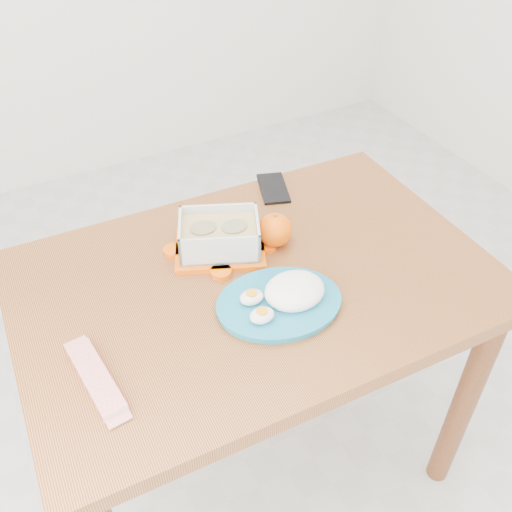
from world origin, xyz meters
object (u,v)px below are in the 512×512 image
dining_table (256,313)px  food_container (219,236)px  smartphone (273,188)px  rice_plate (284,297)px  orange_fruit (275,230)px

dining_table → food_container: bearing=106.9°
dining_table → food_container: food_container is taller
food_container → smartphone: size_ratio=1.79×
food_container → rice_plate: 0.23m
orange_fruit → rice_plate: orange_fruit is taller
dining_table → orange_fruit: orange_fruit is taller
food_container → rice_plate: (0.04, -0.22, -0.02)m
dining_table → food_container: (-0.03, 0.12, 0.16)m
rice_plate → smartphone: rice_plate is taller
smartphone → food_container: bearing=-125.9°
food_container → orange_fruit: (0.13, -0.04, -0.00)m
orange_fruit → smartphone: size_ratio=0.58×
orange_fruit → smartphone: (0.11, 0.20, -0.04)m
dining_table → rice_plate: size_ratio=3.48×
orange_fruit → smartphone: 0.23m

